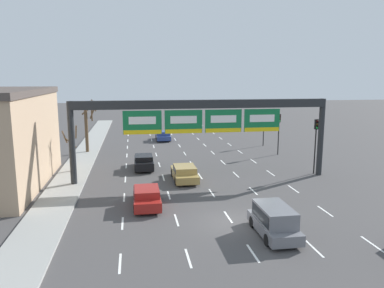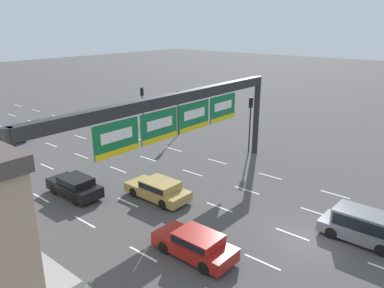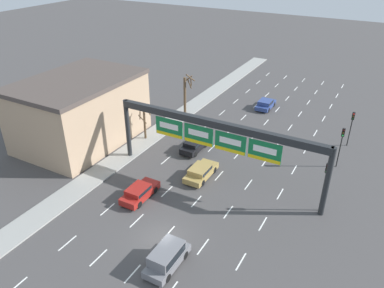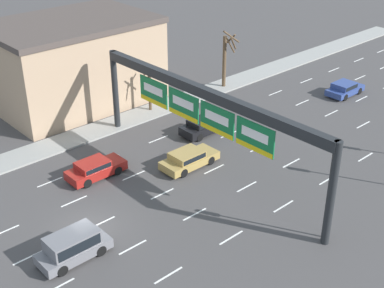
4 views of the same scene
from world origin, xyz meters
name	(u,v)px [view 2 (image 2 of 4)]	position (x,y,z in m)	size (l,w,h in m)	color
ground_plane	(309,241)	(0.00, 0.00, 0.00)	(220.00, 220.00, 0.00)	#474444
lane_dashes	(139,177)	(0.00, 13.50, 0.00)	(13.32, 67.00, 0.01)	white
sign_gantry	(174,113)	(0.00, 9.77, 5.57)	(21.91, 0.70, 6.87)	#232628
car_red	(195,244)	(-5.01, 3.85, 0.72)	(1.83, 4.34, 1.34)	maroon
car_gold	(158,189)	(-1.58, 9.85, 0.71)	(1.95, 4.56, 1.31)	#A88947
suv_grey	(362,225)	(1.83, -2.08, 0.95)	(1.84, 4.24, 1.71)	slate
car_black	(75,185)	(-4.88, 14.52, 0.74)	(1.80, 4.26, 1.38)	black
car_blue	(10,133)	(-1.73, 30.57, 0.71)	(1.94, 4.11, 1.31)	navy
traffic_light_near_gantry	(178,104)	(10.43, 18.86, 3.30)	(0.30, 0.35, 4.62)	black
traffic_light_mid_block	(142,98)	(10.67, 24.45, 3.11)	(0.30, 0.35, 4.34)	black
traffic_light_far_end	(251,114)	(10.47, 10.27, 3.55)	(0.30, 0.35, 5.00)	black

